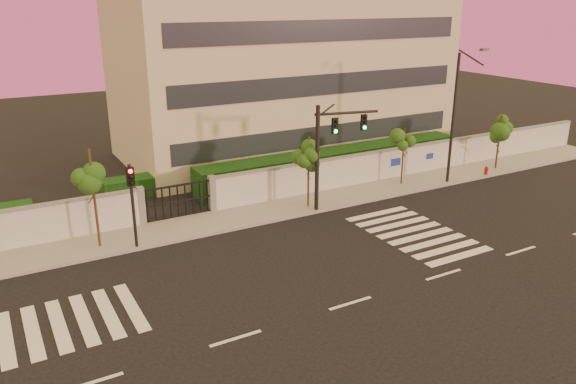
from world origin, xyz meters
name	(u,v)px	position (x,y,z in m)	size (l,w,h in m)	color
ground	(350,303)	(0.00, 0.00, 0.00)	(120.00, 120.00, 0.00)	black
sidewalk	(240,217)	(0.00, 10.50, 0.07)	(60.00, 3.00, 0.15)	gray
perimeter_wall	(230,192)	(0.10, 12.00, 1.07)	(60.00, 0.36, 2.20)	#B5B8BD
hedge_row	(228,180)	(1.17, 14.74, 0.82)	(41.00, 4.25, 1.80)	#10340F
institutional_building	(283,72)	(9.00, 21.99, 6.16)	(24.40, 12.40, 12.25)	beige
road_markings	(272,274)	(-1.58, 3.76, 0.01)	(57.00, 7.62, 0.02)	silver
street_tree_c	(92,176)	(-7.58, 10.22, 3.67)	(1.56, 1.24, 4.98)	#382314
street_tree_d	(309,156)	(4.09, 9.99, 3.11)	(1.45, 1.16, 4.22)	#382314
street_tree_e	(404,144)	(11.49, 10.58, 2.80)	(1.32, 1.05, 3.80)	#382314
street_tree_f	(500,130)	(19.58, 10.03, 2.88)	(1.58, 1.26, 3.90)	#382314
traffic_signal_main	(329,144)	(4.96, 9.27, 3.85)	(3.82, 1.01, 6.10)	black
traffic_signal_secondary	(132,197)	(-6.06, 9.24, 2.71)	(0.33, 0.33, 4.27)	black
streetlight_east	(456,112)	(14.39, 9.25, 4.74)	(0.52, 2.11, 8.78)	black
fire_hydrant	(486,171)	(17.79, 9.27, 0.37)	(0.28, 0.27, 0.73)	#AA0D0B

